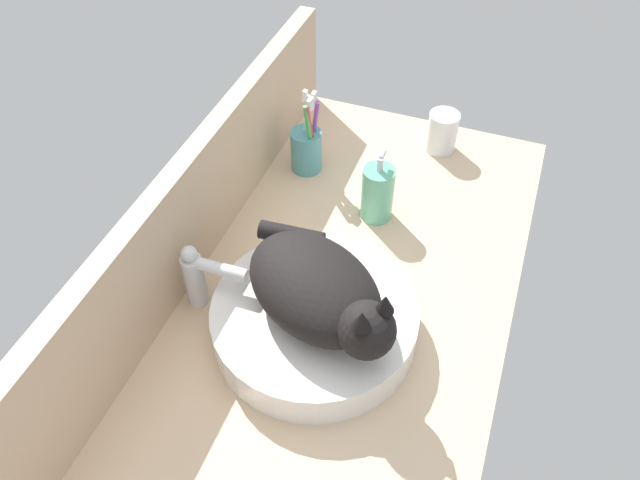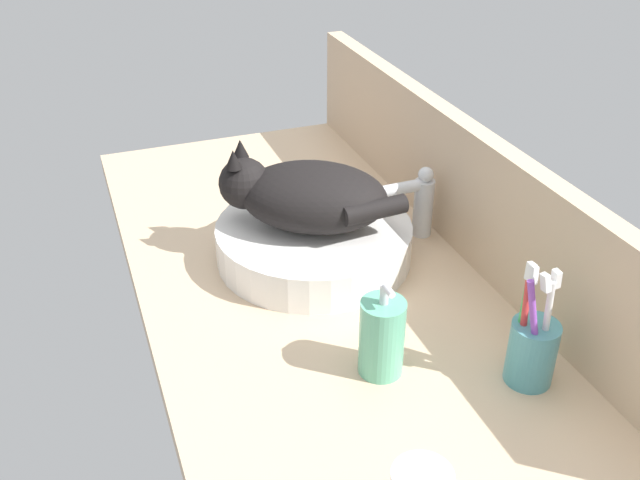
# 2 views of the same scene
# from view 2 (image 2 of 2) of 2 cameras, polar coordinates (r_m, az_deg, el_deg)

# --- Properties ---
(ground_plane) EXTENTS (1.24, 0.59, 0.04)m
(ground_plane) POSITION_cam_2_polar(r_m,az_deg,el_deg) (1.23, -0.43, -3.26)
(ground_plane) COLOR #D1B28E
(backsplash_panel) EXTENTS (1.24, 0.04, 0.23)m
(backsplash_panel) POSITION_cam_2_polar(r_m,az_deg,el_deg) (1.27, 11.39, 4.27)
(backsplash_panel) COLOR #CCAD8C
(backsplash_panel) RESTS_ON ground_plane
(sink_basin) EXTENTS (0.34, 0.34, 0.07)m
(sink_basin) POSITION_cam_2_polar(r_m,az_deg,el_deg) (1.24, -0.49, -0.11)
(sink_basin) COLOR white
(sink_basin) RESTS_ON ground_plane
(cat) EXTENTS (0.27, 0.30, 0.14)m
(cat) POSITION_cam_2_polar(r_m,az_deg,el_deg) (1.20, -1.16, 3.63)
(cat) COLOR black
(cat) RESTS_ON sink_basin
(faucet) EXTENTS (0.04, 0.12, 0.14)m
(faucet) POSITION_cam_2_polar(r_m,az_deg,el_deg) (1.30, 7.87, 3.18)
(faucet) COLOR silver
(faucet) RESTS_ON ground_plane
(soap_dispenser) EXTENTS (0.06, 0.06, 0.15)m
(soap_dispenser) POSITION_cam_2_polar(r_m,az_deg,el_deg) (0.99, 5.19, -7.67)
(soap_dispenser) COLOR #60B793
(soap_dispenser) RESTS_ON ground_plane
(toothbrush_cup) EXTENTS (0.07, 0.07, 0.19)m
(toothbrush_cup) POSITION_cam_2_polar(r_m,az_deg,el_deg) (1.01, 16.58, -8.33)
(toothbrush_cup) COLOR teal
(toothbrush_cup) RESTS_ON ground_plane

